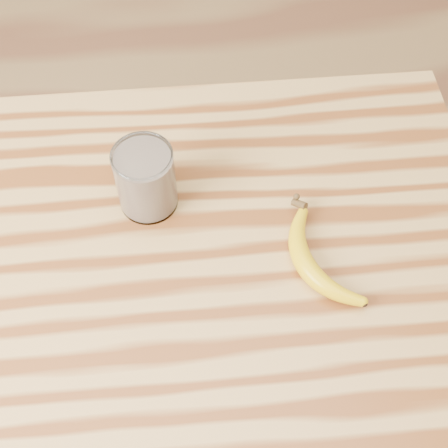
{
  "coord_description": "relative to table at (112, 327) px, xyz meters",
  "views": [
    {
      "loc": [
        0.14,
        -0.42,
        1.7
      ],
      "look_at": [
        0.19,
        0.08,
        0.93
      ],
      "focal_mm": 50.0,
      "sensor_mm": 36.0,
      "label": 1
    }
  ],
  "objects": [
    {
      "name": "table",
      "position": [
        0.0,
        0.0,
        0.0
      ],
      "size": [
        1.2,
        0.8,
        0.9
      ],
      "color": "tan",
      "rests_on": "ground"
    },
    {
      "name": "banana",
      "position": [
        0.3,
        0.0,
        0.15
      ],
      "size": [
        0.17,
        0.27,
        0.03
      ],
      "primitive_type": null,
      "rotation": [
        0.0,
        0.0,
        0.36
      ],
      "color": "#E1B40D",
      "rests_on": "table"
    },
    {
      "name": "smoothie_glass",
      "position": [
        0.08,
        0.15,
        0.19
      ],
      "size": [
        0.09,
        0.09,
        0.11
      ],
      "color": "white",
      "rests_on": "table"
    },
    {
      "name": "room",
      "position": [
        0.0,
        0.0,
        0.58
      ],
      "size": [
        4.04,
        4.04,
        2.7
      ],
      "color": "olive",
      "rests_on": "ground"
    }
  ]
}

